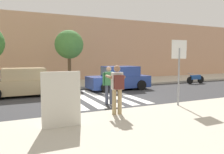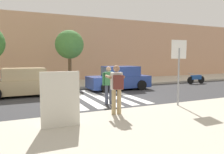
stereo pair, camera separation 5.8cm
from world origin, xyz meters
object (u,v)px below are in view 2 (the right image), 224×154
Objects in this scene: stop_sign at (179,58)px; advertising_board at (60,99)px; street_tree_center at (69,45)px; motorcycle at (196,79)px; pedestrian_crossing at (109,83)px; photographer_with_backpack at (117,85)px; parked_car_blue at (119,79)px; parked_car_tan at (22,83)px.

stop_sign is 5.23m from advertising_board.
street_tree_center is at bearing 75.01° from advertising_board.
motorcycle is at bearing 29.89° from advertising_board.
street_tree_center reaches higher than pedestrian_crossing.
parked_car_blue is (3.14, 6.20, -0.44)m from photographer_with_backpack.
street_tree_center is at bearing 91.86° from pedestrian_crossing.
photographer_with_backpack is at bearing -147.69° from motorcycle.
street_tree_center is 2.46× the size of advertising_board.
parked_car_tan is (-5.80, 5.92, -1.39)m from stop_sign.
advertising_board is at bearing -150.11° from motorcycle.
street_tree_center is at bearing 106.36° from stop_sign.
photographer_with_backpack is (-2.96, -0.28, -0.95)m from stop_sign.
parked_car_blue is 4.40m from street_tree_center.
stop_sign is 1.69× the size of advertising_board.
pedestrian_crossing is 0.42× the size of parked_car_blue.
street_tree_center is at bearing 38.51° from parked_car_tan.
advertising_board is at bearing -83.52° from parked_car_tan.
parked_car_tan is 4.80m from street_tree_center.
photographer_with_backpack is 2.35m from pedestrian_crossing.
parked_car_blue is 2.33× the size of motorcycle.
pedestrian_crossing is 1.08× the size of advertising_board.
parked_car_blue is at bearing 88.29° from stop_sign.
parked_car_blue is 8.56m from advertising_board.
parked_car_blue is 1.04× the size of street_tree_center.
stop_sign is 6.08m from parked_car_blue.
motorcycle is (13.11, 0.30, -0.31)m from parked_car_tan.
street_tree_center reaches higher than motorcycle.
stop_sign is 0.66× the size of parked_car_tan.
photographer_with_backpack is 0.42× the size of parked_car_tan.
photographer_with_backpack is 9.02m from street_tree_center.
advertising_board reaches higher than pedestrian_crossing.
motorcycle is 0.45× the size of street_tree_center.
advertising_board is (-2.52, -9.41, -2.09)m from street_tree_center.
advertising_board is (-5.03, -0.87, -1.17)m from stop_sign.
stop_sign is at bearing -73.64° from street_tree_center.
pedestrian_crossing is at bearing 73.35° from photographer_with_backpack.
parked_car_tan is 2.33× the size of motorcycle.
stop_sign reaches higher than pedestrian_crossing.
motorcycle is 14.24m from advertising_board.
advertising_board is at bearing -170.17° from stop_sign.
stop_sign is 1.54× the size of motorcycle.
pedestrian_crossing is at bearing -121.97° from parked_car_blue.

